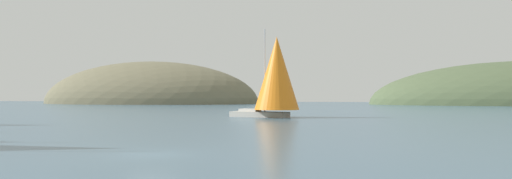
# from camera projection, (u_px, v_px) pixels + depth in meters

# --- Properties ---
(ground_plane) EXTENTS (360.00, 360.00, 0.00)m
(ground_plane) POSITION_uv_depth(u_px,v_px,m) (151.00, 155.00, 25.84)
(ground_plane) COLOR #426075
(headland_left) EXTENTS (72.00, 44.00, 27.52)m
(headland_left) POSITION_uv_depth(u_px,v_px,m) (150.00, 103.00, 168.60)
(headland_left) COLOR #6B664C
(headland_left) RESTS_ON ground_plane
(sailboat_orange_sail) EXTENTS (10.33, 7.42, 11.67)m
(sailboat_orange_sail) POSITION_uv_depth(u_px,v_px,m) (276.00, 75.00, 66.98)
(sailboat_orange_sail) COLOR #B7B2A8
(sailboat_orange_sail) RESTS_ON ground_plane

